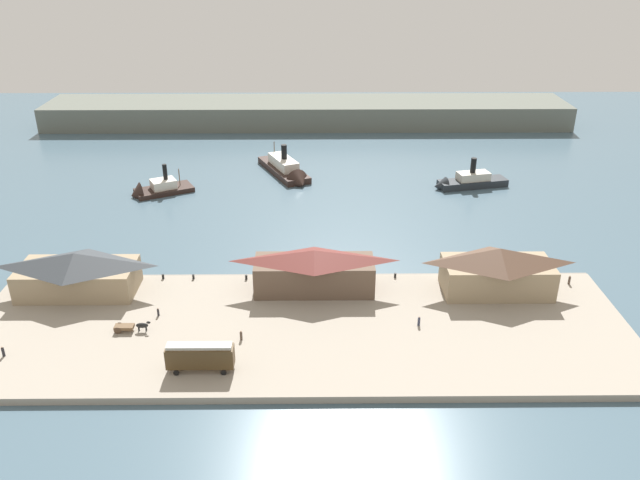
# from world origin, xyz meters

# --- Properties ---
(ground_plane) EXTENTS (320.00, 320.00, 0.00)m
(ground_plane) POSITION_xyz_m (0.00, 0.00, 0.00)
(ground_plane) COLOR #476070
(quay_promenade) EXTENTS (110.00, 36.00, 1.20)m
(quay_promenade) POSITION_xyz_m (0.00, -22.00, 0.60)
(quay_promenade) COLOR #9E9384
(quay_promenade) RESTS_ON ground
(seawall_edge) EXTENTS (110.00, 0.80, 1.00)m
(seawall_edge) POSITION_xyz_m (0.00, -3.60, 0.50)
(seawall_edge) COLOR gray
(seawall_edge) RESTS_ON ground
(ferry_shed_east_terminal) EXTENTS (21.06, 10.17, 7.82)m
(ferry_shed_east_terminal) POSITION_xyz_m (-40.41, -9.97, 5.17)
(ferry_shed_east_terminal) COLOR #998466
(ferry_shed_east_terminal) RESTS_ON quay_promenade
(ferry_shed_west_terminal) EXTENTS (22.01, 8.18, 8.04)m
(ferry_shed_west_terminal) POSITION_xyz_m (2.34, -9.62, 5.27)
(ferry_shed_west_terminal) COLOR brown
(ferry_shed_west_terminal) RESTS_ON quay_promenade
(ferry_shed_customs_shed) EXTENTS (19.72, 9.51, 8.66)m
(ferry_shed_customs_shed) POSITION_xyz_m (35.43, -10.45, 5.60)
(ferry_shed_customs_shed) COLOR #998466
(ferry_shed_customs_shed) RESTS_ON quay_promenade
(street_tram) EXTENTS (10.00, 2.63, 4.60)m
(street_tram) POSITION_xyz_m (-14.60, -33.63, 3.86)
(street_tram) COLOR #4C381E
(street_tram) RESTS_ON quay_promenade
(horse_cart) EXTENTS (5.96, 1.63, 1.87)m
(horse_cart) POSITION_xyz_m (-27.85, -23.03, 2.12)
(horse_cart) COLOR brown
(horse_cart) RESTS_ON quay_promenade
(pedestrian_walking_west) EXTENTS (0.43, 0.43, 1.75)m
(pedestrian_walking_west) POSITION_xyz_m (19.75, -21.75, 2.00)
(pedestrian_walking_west) COLOR #33384C
(pedestrian_walking_west) RESTS_ON quay_promenade
(pedestrian_near_cart) EXTENTS (0.44, 0.44, 1.77)m
(pedestrian_near_cart) POSITION_xyz_m (-45.72, -29.76, 2.01)
(pedestrian_near_cart) COLOR #232328
(pedestrian_near_cart) RESTS_ON quay_promenade
(pedestrian_standing_center) EXTENTS (0.43, 0.43, 1.75)m
(pedestrian_standing_center) POSITION_xyz_m (49.90, -7.92, 2.00)
(pedestrian_standing_center) COLOR #4C3D33
(pedestrian_standing_center) RESTS_ON quay_promenade
(pedestrian_near_west_shed) EXTENTS (0.38, 0.38, 1.52)m
(pedestrian_near_west_shed) POSITION_xyz_m (-24.36, -18.29, 1.89)
(pedestrian_near_west_shed) COLOR #232328
(pedestrian_near_west_shed) RESTS_ON quay_promenade
(pedestrian_by_tram) EXTENTS (0.42, 0.42, 1.70)m
(pedestrian_by_tram) POSITION_xyz_m (-9.44, -25.66, 1.98)
(pedestrian_by_tram) COLOR #4C3D33
(pedestrian_by_tram) RESTS_ON quay_promenade
(mooring_post_center_west) EXTENTS (0.44, 0.44, 0.90)m
(mooring_post_center_west) POSITION_xyz_m (-26.31, -5.18, 1.65)
(mooring_post_center_west) COLOR black
(mooring_post_center_west) RESTS_ON quay_promenade
(mooring_post_east) EXTENTS (0.44, 0.44, 0.90)m
(mooring_post_east) POSITION_xyz_m (-20.55, -5.33, 1.65)
(mooring_post_east) COLOR black
(mooring_post_east) RESTS_ON quay_promenade
(mooring_post_center_east) EXTENTS (0.44, 0.44, 0.90)m
(mooring_post_center_east) POSITION_xyz_m (-10.53, -5.56, 1.65)
(mooring_post_center_east) COLOR black
(mooring_post_center_east) RESTS_ON quay_promenade
(mooring_post_west) EXTENTS (0.44, 0.44, 0.90)m
(mooring_post_west) POSITION_xyz_m (17.74, -5.08, 1.65)
(mooring_post_west) COLOR black
(mooring_post_west) RESTS_ON quay_promenade
(ferry_mid_harbor) EXTENTS (16.29, 25.59, 10.54)m
(ferry_mid_harbor) POSITION_xyz_m (-4.86, 55.33, 1.49)
(ferry_mid_harbor) COLOR black
(ferry_mid_harbor) RESTS_ON ground
(ferry_approaching_east) EXTENTS (20.48, 9.03, 9.19)m
(ferry_approaching_east) POSITION_xyz_m (42.34, 46.38, 1.50)
(ferry_approaching_east) COLOR #23282D
(ferry_approaching_east) RESTS_ON ground
(ferry_departing_north) EXTENTS (16.85, 12.96, 9.93)m
(ferry_departing_north) POSITION_xyz_m (-38.56, 42.17, 1.08)
(ferry_departing_north) COLOR black
(ferry_departing_north) RESTS_ON ground
(far_headland) EXTENTS (180.00, 24.00, 8.00)m
(far_headland) POSITION_xyz_m (0.00, 110.00, 4.00)
(far_headland) COLOR #60665B
(far_headland) RESTS_ON ground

